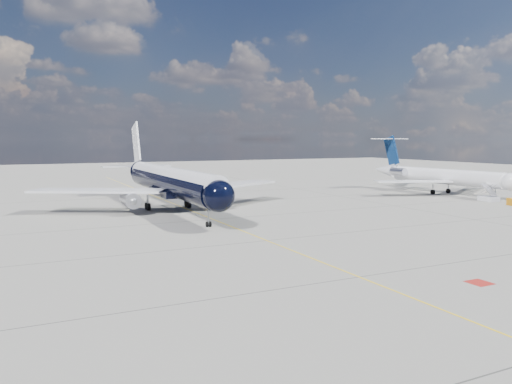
{
  "coord_description": "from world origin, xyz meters",
  "views": [
    {
      "loc": [
        -22.92,
        -34.21,
        10.23
      ],
      "look_at": [
        3.02,
        18.66,
        4.0
      ],
      "focal_mm": 35.0,
      "sensor_mm": 36.0,
      "label": 1
    }
  ],
  "objects": [
    {
      "name": "ground",
      "position": [
        0.0,
        30.0,
        0.0
      ],
      "size": [
        320.0,
        320.0,
        0.0
      ],
      "primitive_type": "plane",
      "color": "gray",
      "rests_on": "ground"
    },
    {
      "name": "taxiway_centerline",
      "position": [
        0.0,
        25.0,
        0.0
      ],
      "size": [
        0.16,
        160.0,
        0.01
      ],
      "primitive_type": "cube",
      "color": "yellow",
      "rests_on": "ground"
    },
    {
      "name": "red_marking",
      "position": [
        6.8,
        -10.0,
        0.0
      ],
      "size": [
        1.6,
        1.6,
        0.01
      ],
      "primitive_type": "cube",
      "color": "maroon",
      "rests_on": "ground"
    },
    {
      "name": "main_airliner",
      "position": [
        -2.41,
        37.02,
        4.18
      ],
      "size": [
        38.32,
        46.52,
        13.47
      ],
      "rotation": [
        0.0,
        0.0,
        -0.01
      ],
      "color": "black",
      "rests_on": "ground"
    },
    {
      "name": "regional_jet",
      "position": [
        49.43,
        35.42,
        3.49
      ],
      "size": [
        28.39,
        32.67,
        11.06
      ],
      "rotation": [
        0.0,
        0.0,
        0.07
      ],
      "color": "white",
      "rests_on": "ground"
    },
    {
      "name": "boarding_stair",
      "position": [
        48.2,
        22.69,
        0.56
      ],
      "size": [
        2.38,
        2.88,
        3.01
      ],
      "rotation": [
        0.0,
        0.0,
        -0.07
      ],
      "color": "white",
      "rests_on": "ground"
    }
  ]
}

